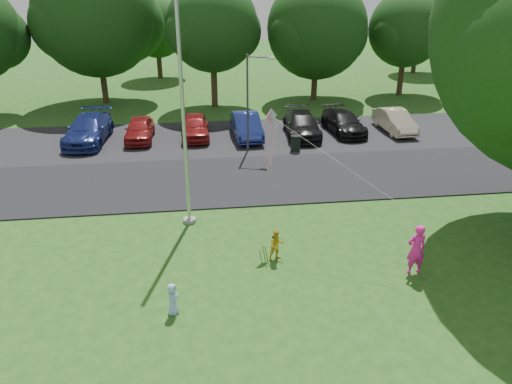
{
  "coord_description": "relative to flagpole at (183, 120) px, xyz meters",
  "views": [
    {
      "loc": [
        -3.1,
        -12.69,
        9.15
      ],
      "look_at": [
        -0.98,
        4.0,
        1.6
      ],
      "focal_mm": 35.0,
      "sensor_mm": 36.0,
      "label": 1
    }
  ],
  "objects": [
    {
      "name": "parking_strip",
      "position": [
        3.5,
        10.5,
        -4.14
      ],
      "size": [
        42.0,
        7.0,
        0.06
      ],
      "primitive_type": "cube",
      "color": "black",
      "rests_on": "ground"
    },
    {
      "name": "street_lamp",
      "position": [
        3.41,
        7.94,
        -1.04
      ],
      "size": [
        1.43,
        0.55,
        5.21
      ],
      "rotation": [
        0.0,
        0.0,
        -0.3
      ],
      "color": "#3F3F44",
      "rests_on": "ground"
    },
    {
      "name": "child_yellow",
      "position": [
        2.95,
        -3.17,
        -3.6
      ],
      "size": [
        0.63,
        0.53,
        1.14
      ],
      "primitive_type": "imported",
      "rotation": [
        0.0,
        0.0,
        0.2
      ],
      "color": "gold",
      "rests_on": "ground"
    },
    {
      "name": "woman",
      "position": [
        7.28,
        -4.55,
        -3.29
      ],
      "size": [
        0.67,
        0.46,
        1.76
      ],
      "primitive_type": "imported",
      "rotation": [
        0.0,
        0.0,
        3.2
      ],
      "color": "#F2209A",
      "rests_on": "ground"
    },
    {
      "name": "flagpole",
      "position": [
        0.0,
        0.0,
        0.0
      ],
      "size": [
        0.5,
        0.5,
        10.0
      ],
      "color": "#B7BABF",
      "rests_on": "ground"
    },
    {
      "name": "horizon_trees",
      "position": [
        7.56,
        28.88,
        0.14
      ],
      "size": [
        77.46,
        7.2,
        7.02
      ],
      "color": "#332316",
      "rests_on": "ground"
    },
    {
      "name": "park_road",
      "position": [
        3.5,
        4.0,
        -4.14
      ],
      "size": [
        60.0,
        6.0,
        0.06
      ],
      "primitive_type": "cube",
      "color": "black",
      "rests_on": "ground"
    },
    {
      "name": "child_blue",
      "position": [
        -0.49,
        -5.7,
        -3.67
      ],
      "size": [
        0.42,
        0.55,
        0.99
      ],
      "primitive_type": "imported",
      "rotation": [
        0.0,
        0.0,
        1.33
      ],
      "color": "#9ABBEC",
      "rests_on": "ground"
    },
    {
      "name": "trash_can",
      "position": [
        5.79,
        7.66,
        -3.71
      ],
      "size": [
        0.57,
        0.57,
        0.9
      ],
      "rotation": [
        0.0,
        0.0,
        0.14
      ],
      "color": "black",
      "rests_on": "ground"
    },
    {
      "name": "parked_cars",
      "position": [
        2.66,
        10.49,
        -3.42
      ],
      "size": [
        20.13,
        5.36,
        1.48
      ],
      "color": "navy",
      "rests_on": "ground"
    },
    {
      "name": "ground",
      "position": [
        3.5,
        -5.0,
        -4.17
      ],
      "size": [
        120.0,
        120.0,
        0.0
      ],
      "primitive_type": "plane",
      "color": "#215215",
      "rests_on": "ground"
    },
    {
      "name": "kite",
      "position": [
        3.15,
        -1.24,
        -0.17
      ],
      "size": [
        4.48,
        3.66,
        2.78
      ],
      "rotation": [
        0.0,
        0.0,
        0.62
      ],
      "color": "pink",
      "rests_on": "ground"
    },
    {
      "name": "tree_row",
      "position": [
        5.09,
        19.23,
        1.55
      ],
      "size": [
        64.35,
        11.94,
        10.88
      ],
      "color": "#332316",
      "rests_on": "ground"
    }
  ]
}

